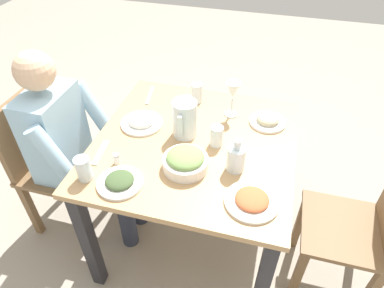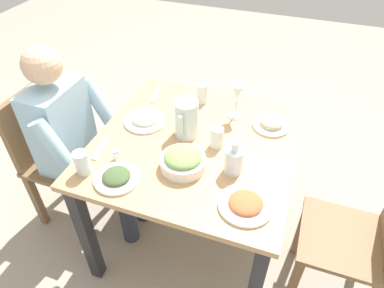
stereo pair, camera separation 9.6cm
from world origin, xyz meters
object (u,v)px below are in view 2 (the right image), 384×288
(dining_table, at_px, (195,160))
(salad_bowl, at_px, (183,160))
(salt_shaker, at_px, (116,155))
(water_glass_by_pitcher, at_px, (202,93))
(diner_near, at_px, (78,140))
(chair_far, at_px, (366,237))
(water_pitcher, at_px, (186,118))
(water_glass_near_right, at_px, (217,137))
(oil_carafe, at_px, (233,162))
(plate_dolmas, at_px, (117,177))
(plate_beans, at_px, (271,124))
(water_glass_center, at_px, (82,163))
(plate_rice_curry, at_px, (246,204))
(wine_glass, at_px, (237,94))
(chair_near, at_px, (54,152))

(dining_table, relative_size, salad_bowl, 4.73)
(salt_shaker, bearing_deg, water_glass_by_pitcher, 159.36)
(diner_near, height_order, salt_shaker, diner_near)
(water_glass_by_pitcher, bearing_deg, chair_far, 65.58)
(dining_table, height_order, chair_far, chair_far)
(water_pitcher, height_order, water_glass_near_right, water_pitcher)
(salad_bowl, height_order, salt_shaker, salad_bowl)
(diner_near, relative_size, oil_carafe, 7.11)
(dining_table, xyz_separation_m, water_glass_near_right, (-0.01, 0.11, 0.17))
(oil_carafe, bearing_deg, plate_dolmas, -64.29)
(plate_dolmas, bearing_deg, plate_beans, 136.81)
(dining_table, distance_m, water_glass_center, 0.56)
(plate_dolmas, xyz_separation_m, water_glass_center, (0.01, -0.16, 0.04))
(plate_rice_curry, xyz_separation_m, salt_shaker, (-0.07, -0.62, 0.01))
(oil_carafe, bearing_deg, dining_table, -120.96)
(water_glass_near_right, relative_size, oil_carafe, 0.63)
(water_glass_by_pitcher, bearing_deg, salt_shaker, -20.64)
(dining_table, distance_m, wine_glass, 0.40)
(dining_table, distance_m, plate_rice_curry, 0.46)
(chair_far, height_order, water_glass_by_pitcher, chair_far)
(water_glass_near_right, bearing_deg, dining_table, -85.35)
(water_pitcher, height_order, plate_dolmas, water_pitcher)
(water_pitcher, distance_m, plate_beans, 0.44)
(salad_bowl, height_order, plate_beans, salad_bowl)
(dining_table, distance_m, oil_carafe, 0.31)
(plate_dolmas, height_order, water_glass_near_right, water_glass_near_right)
(diner_near, relative_size, salt_shaker, 21.66)
(oil_carafe, bearing_deg, plate_rice_curry, 29.39)
(water_glass_near_right, bearing_deg, salad_bowl, -27.15)
(chair_near, distance_m, oil_carafe, 1.13)
(diner_near, relative_size, water_glass_center, 10.48)
(diner_near, xyz_separation_m, water_glass_center, (0.29, 0.26, 0.17))
(water_glass_near_right, bearing_deg, wine_glass, 174.70)
(wine_glass, bearing_deg, plate_beans, 82.53)
(chair_near, xyz_separation_m, plate_dolmas, (0.29, 0.62, 0.28))
(diner_near, bearing_deg, oil_carafe, 85.63)
(oil_carafe, bearing_deg, water_pitcher, -121.98)
(wine_glass, bearing_deg, chair_far, 64.27)
(water_pitcher, bearing_deg, plate_rice_curry, 47.33)
(water_pitcher, xyz_separation_m, water_glass_center, (0.40, -0.33, -0.04))
(plate_dolmas, bearing_deg, salt_shaker, -150.13)
(chair_far, relative_size, salad_bowl, 4.28)
(salt_shaker, bearing_deg, oil_carafe, 101.36)
(wine_glass, bearing_deg, chair_near, -71.12)
(oil_carafe, distance_m, salt_shaker, 0.53)
(salad_bowl, relative_size, water_glass_by_pitcher, 1.84)
(dining_table, distance_m, salt_shaker, 0.41)
(plate_beans, bearing_deg, chair_near, -75.25)
(water_pitcher, xyz_separation_m, plate_beans, (-0.20, 0.39, -0.08))
(diner_near, bearing_deg, wine_glass, 113.33)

